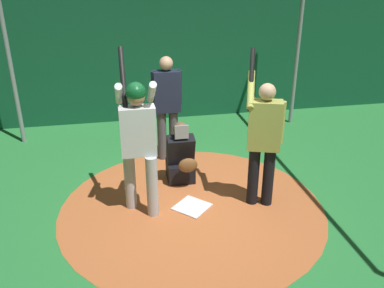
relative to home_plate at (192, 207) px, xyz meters
The scene contains 9 objects.
ground_plane 0.01m from the home_plate, ahead, with size 27.78×27.78×0.00m, color #287A38.
dirt_circle 0.01m from the home_plate, ahead, with size 3.58×3.58×0.01m, color #B76033.
home_plate is the anchor object (origin of this frame).
batter 1.27m from the home_plate, 96.00° to the right, with size 0.68×0.49×2.12m.
catcher 0.85m from the home_plate, behind, with size 0.58×0.40×0.96m.
umpire 1.87m from the home_plate, behind, with size 0.22×0.49×1.74m.
visitor 1.36m from the home_plate, 86.68° to the left, with size 0.64×0.51×2.08m.
back_wall 4.02m from the home_plate, behind, with size 0.23×11.78×3.42m.
cage_frame 2.28m from the home_plate, ahead, with size 5.67×5.37×3.32m.
Camera 1 is at (4.64, -0.91, 3.07)m, focal length 38.17 mm.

